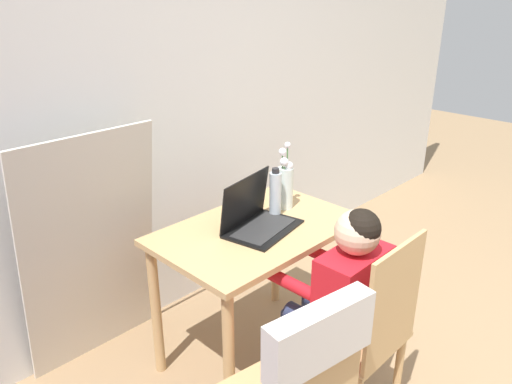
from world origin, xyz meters
The scene contains 9 objects.
wall_back centered at (0.00, 2.23, 1.25)m, with size 6.40×0.05×2.50m.
dining_table centered at (0.01, 1.51, 0.63)m, with size 0.96×0.62×0.75m.
chair_occupied centered at (0.02, 0.89, 0.47)m, with size 0.40×0.40×0.93m.
chair_spare centered at (-0.49, 0.80, 0.62)m, with size 0.46×0.49×0.94m.
person_seated centered at (0.02, 1.01, 0.64)m, with size 0.34×0.43×1.02m.
laptop centered at (0.01, 1.51, 0.81)m, with size 0.41×0.31×0.25m.
flower_vase centered at (0.28, 1.57, 0.88)m, with size 0.08×0.08×0.35m.
water_bottle centered at (0.18, 1.54, 0.86)m, with size 0.06×0.06×0.25m.
cardboard_panel centered at (-0.56, 2.08, 0.61)m, with size 0.69×0.19×1.23m.
Camera 1 is at (-1.51, 0.01, 1.82)m, focal length 35.00 mm.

